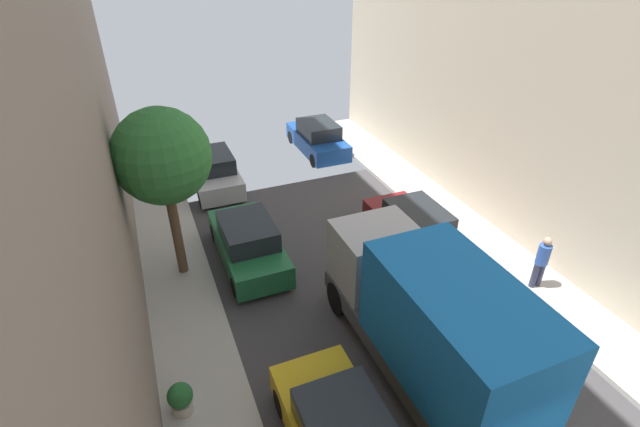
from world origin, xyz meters
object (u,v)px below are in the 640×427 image
Objects in this scene: parked_car_right_1 at (415,229)px; potted_plant_2 at (181,398)px; parked_car_right_2 at (318,138)px; delivery_truck at (430,320)px; parked_car_left_4 at (248,243)px; parked_car_left_5 at (213,171)px; street_tree_0 at (162,157)px; pedestrian at (542,260)px.

potted_plant_2 is (-8.23, -3.66, -0.16)m from parked_car_right_1.
parked_car_right_1 is 1.00× the size of parked_car_right_2.
parked_car_left_4 is at bearing 114.09° from delivery_truck.
parked_car_left_4 is 1.00× the size of parked_car_right_1.
potted_plant_2 is at bearing -104.87° from parked_car_left_5.
parked_car_right_1 is at bearing 23.96° from potted_plant_2.
delivery_truck is 5.76m from potted_plant_2.
parked_car_left_5 is 1.00× the size of parked_car_right_1.
delivery_truck reaches higher than potted_plant_2.
street_tree_0 reaches higher than parked_car_right_2.
pedestrian is at bearing -53.70° from parked_car_left_5.
street_tree_0 reaches higher than potted_plant_2.
parked_car_left_5 is at bearing 102.97° from delivery_truck.
pedestrian is (7.58, -4.63, 0.35)m from parked_car_left_4.
street_tree_0 is at bearing 176.33° from parked_car_left_4.
pedestrian reaches higher than parked_car_right_2.
parked_car_right_2 is at bearing 100.29° from pedestrian.
pedestrian is at bearing -26.25° from street_tree_0.
parked_car_right_2 is 5.35× the size of potted_plant_2.
street_tree_0 reaches higher than delivery_truck.
parked_car_right_2 is 13.70m from delivery_truck.
parked_car_left_4 is at bearing -90.00° from parked_car_left_5.
street_tree_0 is 6.22m from potted_plant_2.
parked_car_left_4 is 6.70m from delivery_truck.
parked_car_right_2 is (5.40, 1.67, 0.00)m from parked_car_left_5.
street_tree_0 is at bearing 81.70° from potted_plant_2.
potted_plant_2 is at bearing 169.16° from delivery_truck.
parked_car_left_4 is 1.00× the size of parked_car_left_5.
street_tree_0 is (-7.49, 1.46, 3.30)m from parked_car_right_1.
parked_car_left_5 is at bearing 126.30° from pedestrian.
parked_car_right_2 is 12.18m from pedestrian.
potted_plant_2 is (-2.83, -10.67, -0.16)m from parked_car_left_5.
parked_car_right_2 is at bearing 90.00° from parked_car_right_1.
potted_plant_2 is at bearing -119.62° from parked_car_left_4.
parked_car_left_5 is at bearing -162.86° from parked_car_right_2.
delivery_truck is (2.70, -11.72, 1.07)m from parked_car_left_5.
delivery_truck is (2.70, -6.04, 1.07)m from parked_car_left_4.
delivery_truck is at bearing -101.40° from parked_car_right_2.
delivery_truck is at bearing -119.79° from parked_car_right_1.
parked_car_left_4 is at bearing 166.23° from parked_car_right_1.
parked_car_left_5 is at bearing 90.00° from parked_car_left_4.
delivery_truck is 1.26× the size of street_tree_0.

